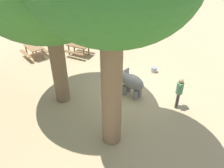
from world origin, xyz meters
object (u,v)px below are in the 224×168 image
Objects in this scene: elephant at (130,81)px; picnic_table_near at (79,47)px; person_handler at (179,91)px; feed_bucket at (154,70)px; wooden_bench at (113,48)px; picnic_table_far at (34,49)px.

picnic_table_near is (5.37, 1.64, -0.19)m from elephant.
person_handler is 3.50m from feed_bucket.
person_handler reaches higher than feed_bucket.
person_handler is at bearing -20.44° from picnic_table_near.
person_handler reaches higher than picnic_table_near.
elephant is 1.16× the size of wooden_bench.
picnic_table_near is 5.85× the size of feed_bucket.
picnic_table_near reaches higher than feed_bucket.
wooden_bench is 4.03× the size of feed_bucket.
picnic_table_near is (7.09, 3.45, -0.36)m from person_handler.
wooden_bench is at bearing 29.56° from picnic_table_near.
wooden_bench is at bearing -37.97° from person_handler.
person_handler is 0.83× the size of picnic_table_far.
feed_bucket is (-3.13, -1.59, -0.31)m from wooden_bench.
person_handler is 1.12× the size of wooden_bench.
elephant is 0.87× the size of picnic_table_far.
elephant is at bearing 126.03° from feed_bucket.
picnic_table_near is 5.42m from feed_bucket.
person_handler reaches higher than elephant.
picnic_table_far is (1.23, 5.27, 0.12)m from wooden_bench.
picnic_table_near is 1.09× the size of picnic_table_far.
picnic_table_near is at bearing -21.76° from person_handler.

